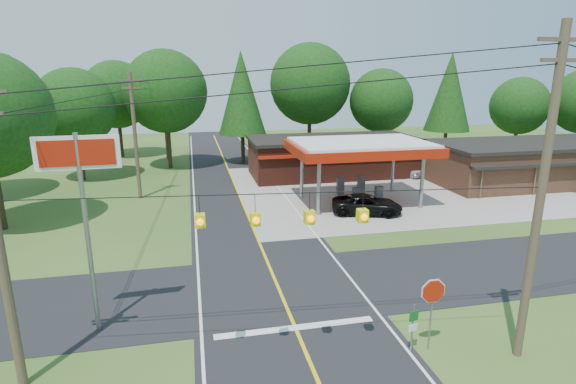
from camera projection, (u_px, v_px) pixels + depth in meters
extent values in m
plane|color=#2E521D|center=(278.00, 288.00, 21.41)|extent=(120.00, 120.00, 0.00)
cube|color=black|center=(278.00, 287.00, 21.41)|extent=(8.00, 120.00, 0.02)
cube|color=black|center=(278.00, 287.00, 21.41)|extent=(70.00, 7.00, 0.02)
cube|color=yellow|center=(278.00, 287.00, 21.40)|extent=(0.15, 110.00, 0.00)
cylinder|color=gray|center=(319.00, 187.00, 31.81)|extent=(0.28, 0.28, 4.20)
cylinder|color=gray|center=(302.00, 172.00, 36.53)|extent=(0.28, 0.28, 4.20)
cylinder|color=gray|center=(422.00, 181.00, 33.45)|extent=(0.28, 0.28, 4.20)
cylinder|color=gray|center=(393.00, 168.00, 38.18)|extent=(0.28, 0.28, 4.20)
cube|color=#A31908|center=(360.00, 148.00, 34.42)|extent=(10.60, 7.40, 0.70)
cube|color=white|center=(361.00, 143.00, 34.31)|extent=(10.00, 7.00, 0.25)
cube|color=#9E9B93|center=(367.00, 207.00, 33.80)|extent=(3.20, 0.90, 0.22)
cube|color=#3F3F44|center=(356.00, 197.00, 33.41)|extent=(0.55, 0.45, 1.50)
cube|color=#3F3F44|center=(379.00, 196.00, 33.77)|extent=(0.55, 0.45, 1.50)
cube|color=#9E9B93|center=(350.00, 195.00, 37.20)|extent=(3.20, 0.90, 0.22)
cube|color=#3F3F44|center=(340.00, 186.00, 36.81)|extent=(0.55, 0.45, 1.50)
cube|color=#3F3F44|center=(361.00, 185.00, 37.17)|extent=(0.55, 0.45, 1.50)
cube|color=#4F2016|center=(332.00, 158.00, 44.73)|extent=(16.00, 7.00, 3.50)
cube|color=black|center=(333.00, 139.00, 44.25)|extent=(16.40, 7.40, 0.30)
cube|color=#A31908|center=(345.00, 154.00, 41.09)|extent=(16.00, 0.50, 0.25)
cube|color=#3C2318|center=(540.00, 163.00, 41.81)|extent=(20.00, 8.00, 3.50)
cube|color=black|center=(543.00, 143.00, 41.33)|extent=(20.40, 8.40, 0.30)
cylinder|color=#473828|center=(540.00, 203.00, 14.86)|extent=(0.30, 0.30, 11.50)
cube|color=#473828|center=(564.00, 39.00, 13.54)|extent=(1.80, 0.12, 0.12)
cube|color=#473828|center=(561.00, 60.00, 13.69)|extent=(1.40, 0.12, 0.12)
cylinder|color=#473828|center=(135.00, 137.00, 35.48)|extent=(0.30, 0.30, 10.00)
cube|color=#473828|center=(130.00, 80.00, 34.35)|extent=(1.80, 0.12, 0.12)
cube|color=#473828|center=(131.00, 88.00, 34.51)|extent=(1.40, 0.12, 0.12)
cylinder|color=#473828|center=(165.00, 119.00, 51.91)|extent=(0.30, 0.30, 9.50)
cube|color=#CDD40B|center=(200.00, 220.00, 13.89)|extent=(0.32, 0.32, 0.42)
cube|color=#CDD40B|center=(255.00, 219.00, 14.05)|extent=(0.32, 0.32, 0.42)
cube|color=#CDD40B|center=(309.00, 217.00, 14.21)|extent=(0.32, 0.32, 0.42)
cube|color=#CDD40B|center=(362.00, 216.00, 14.37)|extent=(0.32, 0.32, 0.42)
cylinder|color=#332316|center=(81.00, 159.00, 42.59)|extent=(0.44, 0.44, 3.96)
sphere|color=black|center=(75.00, 108.00, 41.34)|extent=(7.26, 7.26, 7.26)
cylinder|color=#332316|center=(169.00, 146.00, 47.91)|extent=(0.44, 0.44, 4.68)
sphere|color=black|center=(165.00, 91.00, 46.44)|extent=(8.58, 8.58, 8.58)
cylinder|color=#332316|center=(243.00, 144.00, 50.54)|extent=(0.44, 0.44, 4.32)
cone|color=black|center=(242.00, 93.00, 49.09)|extent=(5.28, 5.28, 9.00)
cylinder|color=#332316|center=(309.00, 138.00, 53.04)|extent=(0.44, 0.44, 5.04)
sphere|color=black|center=(310.00, 84.00, 51.45)|extent=(9.24, 9.24, 9.24)
cylinder|color=#332316|center=(379.00, 142.00, 52.93)|extent=(0.44, 0.44, 3.96)
sphere|color=black|center=(381.00, 101.00, 51.68)|extent=(7.26, 7.26, 7.26)
cylinder|color=#332316|center=(445.00, 140.00, 53.58)|extent=(0.44, 0.44, 4.32)
cone|color=black|center=(449.00, 92.00, 52.13)|extent=(5.28, 5.28, 9.00)
cylinder|color=#332316|center=(515.00, 143.00, 53.42)|extent=(0.44, 0.44, 3.60)
sphere|color=black|center=(520.00, 106.00, 52.29)|extent=(6.60, 6.60, 6.60)
cylinder|color=#332316|center=(121.00, 139.00, 54.28)|extent=(0.44, 0.44, 4.32)
sphere|color=black|center=(117.00, 95.00, 52.92)|extent=(7.92, 7.92, 7.92)
imported|color=black|center=(367.00, 205.00, 32.42)|extent=(6.30, 6.30, 1.40)
imported|color=silver|center=(406.00, 169.00, 44.55)|extent=(5.38, 5.38, 1.41)
cylinder|color=gray|center=(88.00, 237.00, 16.93)|extent=(0.18, 0.18, 7.87)
cube|color=white|center=(77.00, 153.00, 16.11)|extent=(2.92, 0.23, 1.24)
cube|color=#A31908|center=(77.00, 153.00, 16.06)|extent=(2.57, 0.19, 0.95)
cylinder|color=gray|center=(431.00, 317.00, 16.33)|extent=(0.07, 0.07, 2.66)
cylinder|color=gray|center=(412.00, 328.00, 16.28)|extent=(0.06, 0.06, 1.91)
cube|color=#0C591E|center=(414.00, 316.00, 16.11)|extent=(0.39, 0.12, 0.39)
cube|color=white|center=(413.00, 328.00, 16.23)|extent=(0.39, 0.12, 0.26)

